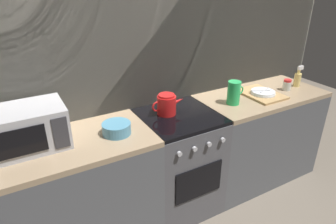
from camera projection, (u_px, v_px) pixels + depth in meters
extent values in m
plane|color=#6B6054|center=(178.00, 203.00, 2.73)|extent=(8.00, 8.00, 0.00)
cube|color=#B2AD9E|center=(160.00, 68.00, 2.47)|extent=(3.60, 0.05, 2.40)
cube|color=silver|center=(161.00, 68.00, 2.46)|extent=(3.58, 0.01, 2.39)
cube|color=#515459|center=(72.00, 200.00, 2.15)|extent=(1.20, 0.60, 0.86)
cube|color=#9E8466|center=(63.00, 147.00, 1.95)|extent=(1.20, 0.60, 0.04)
cube|color=#4C4C51|center=(178.00, 164.00, 2.55)|extent=(0.60, 0.60, 0.87)
cube|color=black|center=(179.00, 117.00, 2.35)|extent=(0.59, 0.59, 0.03)
cube|color=black|center=(199.00, 182.00, 2.30)|extent=(0.42, 0.01, 0.28)
cylinder|color=#B7B7BC|center=(179.00, 154.00, 2.06)|extent=(0.04, 0.02, 0.04)
cylinder|color=#B7B7BC|center=(195.00, 149.00, 2.12)|extent=(0.04, 0.02, 0.04)
cylinder|color=#B7B7BC|center=(209.00, 144.00, 2.18)|extent=(0.04, 0.02, 0.04)
cylinder|color=#B7B7BC|center=(223.00, 140.00, 2.23)|extent=(0.04, 0.02, 0.04)
cube|color=#515459|center=(256.00, 138.00, 2.95)|extent=(1.20, 0.60, 0.86)
cube|color=#9E8466|center=(262.00, 96.00, 2.76)|extent=(1.20, 0.60, 0.04)
cube|color=#B2B2B7|center=(28.00, 128.00, 1.87)|extent=(0.46, 0.34, 0.27)
cube|color=black|center=(21.00, 142.00, 1.71)|extent=(0.28, 0.01, 0.17)
cube|color=#333338|center=(61.00, 133.00, 1.81)|extent=(0.09, 0.01, 0.21)
cylinder|color=red|center=(167.00, 105.00, 2.33)|extent=(0.15, 0.15, 0.15)
cylinder|color=red|center=(167.00, 95.00, 2.30)|extent=(0.13, 0.13, 0.02)
cone|color=red|center=(179.00, 101.00, 2.38)|extent=(0.10, 0.04, 0.05)
torus|color=red|center=(157.00, 107.00, 2.29)|extent=(0.08, 0.01, 0.08)
cylinder|color=teal|center=(117.00, 128.00, 2.06)|extent=(0.20, 0.20, 0.08)
cylinder|color=green|center=(234.00, 93.00, 2.50)|extent=(0.11, 0.11, 0.20)
torus|color=green|center=(240.00, 90.00, 2.53)|extent=(0.08, 0.01, 0.08)
cube|color=tan|center=(261.00, 94.00, 2.72)|extent=(0.30, 0.40, 0.02)
cylinder|color=silver|center=(263.00, 93.00, 2.70)|extent=(0.22, 0.22, 0.01)
cylinder|color=silver|center=(263.00, 92.00, 2.69)|extent=(0.21, 0.21, 0.01)
cylinder|color=silver|center=(265.00, 90.00, 2.69)|extent=(0.16, 0.07, 0.01)
cube|color=silver|center=(261.00, 90.00, 2.68)|extent=(0.16, 0.09, 0.00)
cylinder|color=silver|center=(287.00, 86.00, 2.82)|extent=(0.08, 0.08, 0.08)
cylinder|color=red|center=(288.00, 81.00, 2.80)|extent=(0.07, 0.07, 0.02)
cylinder|color=#E5CC72|center=(297.00, 80.00, 2.91)|extent=(0.06, 0.06, 0.13)
cylinder|color=#E5CC72|center=(299.00, 72.00, 2.87)|extent=(0.03, 0.03, 0.04)
cube|color=white|center=(301.00, 68.00, 2.86)|extent=(0.06, 0.02, 0.04)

